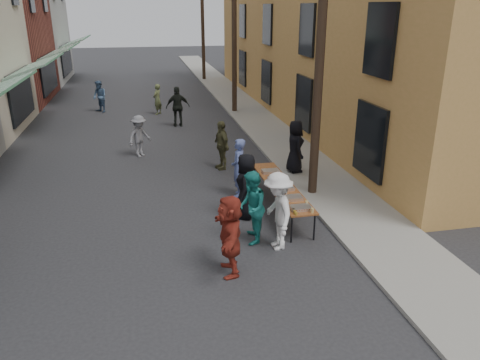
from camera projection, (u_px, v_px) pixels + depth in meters
name	position (u px, v px, depth m)	size (l,w,h in m)	color
ground	(179.00, 258.00, 10.65)	(120.00, 120.00, 0.00)	#28282B
sidewalk	(247.00, 111.00, 25.36)	(2.20, 60.00, 0.10)	gray
building_ochre	(368.00, 14.00, 23.90)	(10.00, 28.00, 10.00)	#BA8942
utility_pole_near	(321.00, 41.00, 12.67)	(0.26, 0.26, 9.00)	#2D2116
utility_pole_mid	(234.00, 25.00, 23.67)	(0.26, 0.26, 9.00)	#2D2116
utility_pole_far	(203.00, 19.00, 34.67)	(0.26, 0.26, 9.00)	#2D2116
serving_table	(281.00, 187.00, 12.90)	(0.70, 4.00, 0.75)	brown
catering_tray_sausage	(301.00, 208.00, 11.36)	(0.50, 0.33, 0.08)	maroon
catering_tray_foil_b	(292.00, 198.00, 11.96)	(0.50, 0.33, 0.08)	#B2B2B7
catering_tray_buns	(284.00, 188.00, 12.60)	(0.50, 0.33, 0.08)	tan
catering_tray_foil_d	(277.00, 179.00, 13.24)	(0.50, 0.33, 0.08)	#B2B2B7
catering_tray_buns_end	(271.00, 171.00, 13.88)	(0.50, 0.33, 0.08)	tan
condiment_jar_a	(296.00, 214.00, 11.04)	(0.07, 0.07, 0.08)	#A57F26
condiment_jar_b	(295.00, 212.00, 11.13)	(0.07, 0.07, 0.08)	#A57F26
condiment_jar_c	(293.00, 210.00, 11.23)	(0.07, 0.07, 0.08)	#A57F26
cup_stack	(312.00, 210.00, 11.16)	(0.08, 0.08, 0.12)	tan
guest_front_a	(246.00, 186.00, 12.45)	(0.87, 0.57, 1.78)	black
guest_front_b	(238.00, 168.00, 13.89)	(0.64, 0.42, 1.76)	#5767A8
guest_front_c	(251.00, 208.00, 11.11)	(0.87, 0.68, 1.79)	teal
guest_front_d	(278.00, 211.00, 10.81)	(1.21, 0.70, 1.87)	white
guest_front_e	(221.00, 145.00, 16.24)	(1.01, 0.42, 1.72)	brown
guest_queue_back	(230.00, 235.00, 9.80)	(1.65, 0.52, 1.78)	#9B3021
server	(295.00, 146.00, 15.65)	(0.86, 0.56, 1.77)	black
passerby_left	(139.00, 136.00, 17.62)	(1.02, 0.59, 1.58)	slate
passerby_mid	(178.00, 107.00, 22.00)	(1.11, 0.46, 1.89)	black
passerby_right	(157.00, 99.00, 24.53)	(0.58, 0.38, 1.59)	#586238
passerby_far	(100.00, 97.00, 25.04)	(0.81, 0.63, 1.68)	#466387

